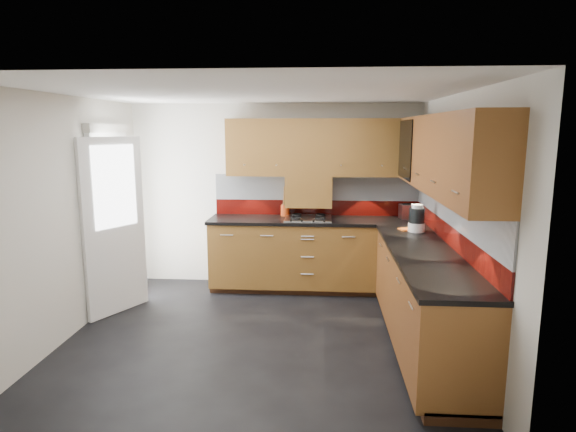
# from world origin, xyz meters

# --- Properties ---
(room) EXTENTS (4.00, 3.80, 2.64)m
(room) POSITION_xyz_m (0.00, 0.00, 1.50)
(room) COLOR black
(base_cabinets) EXTENTS (2.70, 3.20, 0.95)m
(base_cabinets) POSITION_xyz_m (1.07, 0.72, 0.44)
(base_cabinets) COLOR brown
(base_cabinets) RESTS_ON room
(countertop) EXTENTS (2.72, 3.22, 0.04)m
(countertop) POSITION_xyz_m (1.05, 0.70, 0.92)
(countertop) COLOR black
(countertop) RESTS_ON base_cabinets
(backsplash) EXTENTS (2.70, 3.20, 0.54)m
(backsplash) POSITION_xyz_m (1.28, 0.93, 1.21)
(backsplash) COLOR #650C09
(backsplash) RESTS_ON countertop
(upper_cabinets) EXTENTS (2.50, 3.20, 0.72)m
(upper_cabinets) POSITION_xyz_m (1.23, 0.78, 1.84)
(upper_cabinets) COLOR brown
(upper_cabinets) RESTS_ON room
(extractor_hood) EXTENTS (0.60, 0.33, 0.40)m
(extractor_hood) POSITION_xyz_m (0.45, 1.64, 1.28)
(extractor_hood) COLOR brown
(extractor_hood) RESTS_ON room
(glass_cabinet) EXTENTS (0.32, 0.80, 0.66)m
(glass_cabinet) POSITION_xyz_m (1.71, 1.07, 1.87)
(glass_cabinet) COLOR black
(glass_cabinet) RESTS_ON room
(back_door) EXTENTS (0.42, 1.19, 2.04)m
(back_door) POSITION_xyz_m (-1.78, 0.75, 1.03)
(back_door) COLOR white
(back_door) RESTS_ON room
(gas_hob) EXTENTS (0.59, 0.52, 0.05)m
(gas_hob) POSITION_xyz_m (0.45, 1.47, 0.96)
(gas_hob) COLOR silver
(gas_hob) RESTS_ON countertop
(utensil_pot) EXTENTS (0.12, 0.12, 0.42)m
(utensil_pot) POSITION_xyz_m (0.14, 1.70, 1.03)
(utensil_pot) COLOR #D24213
(utensil_pot) RESTS_ON countertop
(toaster) EXTENTS (0.29, 0.20, 0.19)m
(toaster) POSITION_xyz_m (1.75, 1.60, 1.03)
(toaster) COLOR silver
(toaster) RESTS_ON countertop
(food_processor) EXTENTS (0.18, 0.18, 0.31)m
(food_processor) POSITION_xyz_m (1.68, 0.81, 1.08)
(food_processor) COLOR white
(food_processor) RESTS_ON countertop
(paper_towel) EXTENTS (0.17, 0.17, 0.27)m
(paper_towel) POSITION_xyz_m (1.69, 0.82, 1.08)
(paper_towel) COLOR white
(paper_towel) RESTS_ON countertop
(orange_cloth) EXTENTS (0.20, 0.18, 0.02)m
(orange_cloth) POSITION_xyz_m (1.59, 0.89, 0.95)
(orange_cloth) COLOR orange
(orange_cloth) RESTS_ON countertop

